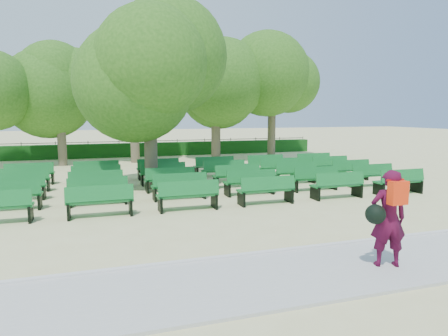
# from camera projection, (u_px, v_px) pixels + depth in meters

# --- Properties ---
(ground) EXTENTS (120.00, 120.00, 0.00)m
(ground) POSITION_uv_depth(u_px,v_px,m) (175.00, 197.00, 13.88)
(ground) COLOR beige
(paving) EXTENTS (30.00, 2.20, 0.06)m
(paving) POSITION_uv_depth(u_px,v_px,m) (257.00, 280.00, 6.91)
(paving) COLOR #B6B7B2
(paving) RESTS_ON ground
(curb) EXTENTS (30.00, 0.12, 0.10)m
(curb) POSITION_uv_depth(u_px,v_px,m) (235.00, 257.00, 7.99)
(curb) COLOR silver
(curb) RESTS_ON ground
(hedge) EXTENTS (26.00, 0.70, 0.90)m
(hedge) POSITION_uv_depth(u_px,v_px,m) (135.00, 150.00, 27.01)
(hedge) COLOR #144B15
(hedge) RESTS_ON ground
(fence) EXTENTS (26.00, 0.10, 1.02)m
(fence) POSITION_uv_depth(u_px,v_px,m) (135.00, 156.00, 27.45)
(fence) COLOR black
(fence) RESTS_ON ground
(tree_line) EXTENTS (21.80, 6.80, 7.04)m
(tree_line) POSITION_uv_depth(u_px,v_px,m) (142.00, 163.00, 23.31)
(tree_line) COLOR #356A1C
(tree_line) RESTS_ON ground
(bench_array) EXTENTS (1.87, 0.70, 1.16)m
(bench_array) POSITION_uv_depth(u_px,v_px,m) (203.00, 187.00, 15.38)
(bench_array) COLOR #126B29
(bench_array) RESTS_ON ground
(tree_among) EXTENTS (4.95, 4.95, 6.65)m
(tree_among) POSITION_uv_depth(u_px,v_px,m) (149.00, 73.00, 15.00)
(tree_among) COLOR brown
(tree_among) RESTS_ON ground
(person) EXTENTS (0.91, 0.62, 1.82)m
(person) POSITION_uv_depth(u_px,v_px,m) (388.00, 217.00, 7.36)
(person) COLOR #440924
(person) RESTS_ON ground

